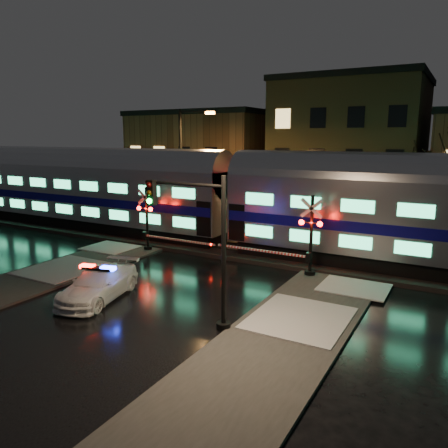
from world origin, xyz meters
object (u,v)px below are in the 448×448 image
(streetlight, at_px, (184,161))
(crossing_signal_left, at_px, (151,226))
(crossing_signal_right, at_px, (303,243))
(police_car, at_px, (99,284))
(traffic_light, at_px, (202,248))

(streetlight, bearing_deg, crossing_signal_left, -72.76)
(crossing_signal_left, relative_size, streetlight, 0.63)
(crossing_signal_right, height_order, streetlight, streetlight)
(police_car, distance_m, streetlight, 15.56)
(police_car, xyz_separation_m, crossing_signal_left, (-2.97, 7.33, 0.95))
(crossing_signal_right, xyz_separation_m, streetlight, (-11.67, 6.69, 3.42))
(crossing_signal_right, bearing_deg, streetlight, 150.17)
(police_car, relative_size, traffic_light, 0.88)
(crossing_signal_left, distance_m, streetlight, 7.84)
(crossing_signal_right, distance_m, traffic_light, 7.64)
(police_car, bearing_deg, streetlight, 96.83)
(police_car, height_order, streetlight, streetlight)
(traffic_light, bearing_deg, crossing_signal_right, 69.64)
(police_car, height_order, crossing_signal_right, crossing_signal_right)
(crossing_signal_left, height_order, streetlight, streetlight)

